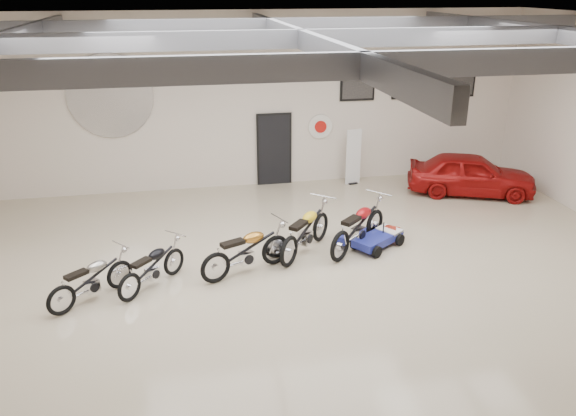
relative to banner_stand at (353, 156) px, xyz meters
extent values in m
cube|color=#B9A88D|center=(-2.82, -5.50, -0.87)|extent=(16.00, 12.00, 0.01)
cube|color=gray|center=(-2.82, -5.50, 4.13)|extent=(16.00, 12.00, 0.01)
cube|color=beige|center=(-2.82, 0.50, 1.63)|extent=(16.00, 0.02, 5.00)
cube|color=black|center=(-2.32, 0.45, 0.18)|extent=(0.92, 0.08, 2.10)
imported|color=#9B0E0E|center=(3.05, -1.50, -0.27)|extent=(2.59, 3.79, 1.20)
camera|label=1|loc=(-4.98, -15.43, 4.77)|focal=35.00mm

